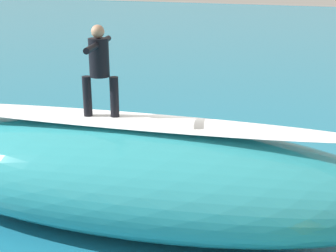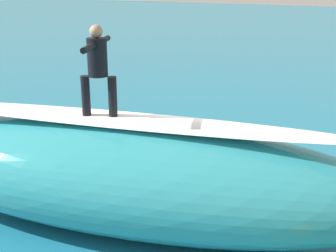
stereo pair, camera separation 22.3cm
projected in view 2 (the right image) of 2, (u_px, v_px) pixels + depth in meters
The scene contains 8 objects.
ground_plane at pixel (177, 185), 9.74m from camera, with size 120.00×120.00×0.00m, color teal.
wave_crest at pixel (124, 175), 7.91m from camera, with size 9.22×2.57×1.90m, color teal.
wave_foam_lip at pixel (123, 120), 7.60m from camera, with size 7.83×0.90×0.08m, color white.
surfboard_riding at pixel (100, 118), 7.71m from camera, with size 1.99×0.48×0.07m, color silver.
surfer_riding at pixel (98, 64), 7.43m from camera, with size 0.60×1.37×1.51m.
surfboard_paddling at pixel (217, 166), 10.57m from camera, with size 2.42×0.50×0.09m, color #33B2D1.
surfer_paddling at pixel (223, 159), 10.47m from camera, with size 1.71×0.46×0.31m.
foam_patch_mid at pixel (131, 184), 9.61m from camera, with size 1.09×0.73×0.12m, color white.
Camera 2 is at (-4.04, 7.89, 4.22)m, focal length 49.41 mm.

